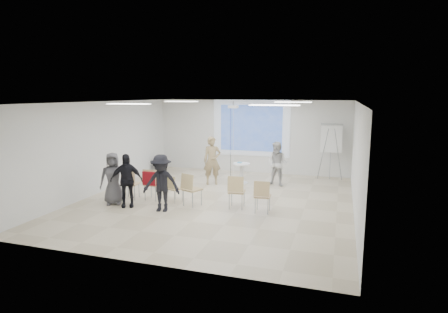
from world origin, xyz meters
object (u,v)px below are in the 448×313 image
(audience_mid, at_px, (161,179))
(audience_outer, at_px, (113,175))
(player_left, at_px, (212,157))
(flipchart_easel, at_px, (331,139))
(chair_left_mid, at_px, (152,182))
(chair_left_inner, at_px, (173,186))
(player_right, at_px, (277,162))
(laptop, at_px, (175,187))
(audience_left, at_px, (126,177))
(pedestal_table, at_px, (241,172))
(chair_right_inner, at_px, (236,189))
(chair_right_far, at_px, (262,194))
(chair_center, at_px, (190,187))
(av_cart, at_px, (161,164))
(chair_far_left, at_px, (130,182))

(audience_mid, xyz_separation_m, audience_outer, (-1.68, 0.19, -0.04))
(player_left, bearing_deg, audience_outer, -145.83)
(flipchart_easel, bearing_deg, player_left, -154.47)
(chair_left_mid, relative_size, chair_left_inner, 1.18)
(chair_left_mid, distance_m, audience_outer, 1.17)
(audience_outer, bearing_deg, player_right, 14.98)
(laptop, bearing_deg, audience_left, 59.93)
(pedestal_table, bearing_deg, chair_left_mid, -125.22)
(player_right, distance_m, chair_left_inner, 4.02)
(audience_outer, bearing_deg, audience_mid, -32.24)
(player_left, height_order, chair_right_inner, player_left)
(chair_right_far, bearing_deg, chair_right_inner, 165.15)
(flipchart_easel, bearing_deg, audience_outer, -140.05)
(pedestal_table, xyz_separation_m, audience_outer, (-2.96, -3.61, 0.43))
(player_right, height_order, chair_center, player_right)
(flipchart_easel, height_order, av_cart, flipchart_easel)
(pedestal_table, height_order, audience_outer, audience_outer)
(player_left, distance_m, audience_left, 3.64)
(player_right, xyz_separation_m, chair_right_far, (0.13, -3.21, -0.33))
(laptop, relative_size, audience_outer, 0.18)
(pedestal_table, bearing_deg, chair_right_far, -65.58)
(player_left, bearing_deg, av_cart, 128.81)
(chair_right_inner, distance_m, av_cart, 5.97)
(flipchart_easel, relative_size, av_cart, 3.05)
(player_right, relative_size, laptop, 5.76)
(player_left, height_order, audience_left, player_left)
(chair_left_inner, bearing_deg, player_left, 103.79)
(player_left, distance_m, flipchart_easel, 4.56)
(av_cart, bearing_deg, flipchart_easel, -14.90)
(chair_far_left, bearing_deg, chair_left_mid, 1.46)
(chair_far_left, relative_size, chair_right_far, 1.04)
(audience_mid, bearing_deg, av_cart, 107.40)
(pedestal_table, distance_m, chair_right_far, 3.45)
(chair_left_inner, relative_size, chair_right_inner, 0.85)
(chair_left_inner, relative_size, laptop, 2.73)
(chair_center, xyz_separation_m, audience_left, (-1.75, -0.57, 0.31))
(chair_far_left, xyz_separation_m, audience_left, (0.31, -0.67, 0.33))
(chair_left_mid, relative_size, audience_outer, 0.57)
(audience_outer, xyz_separation_m, av_cart, (-0.81, 4.63, -0.54))
(chair_right_far, bearing_deg, av_cart, 137.96)
(player_right, height_order, audience_left, audience_left)
(player_right, distance_m, laptop, 3.94)
(chair_right_far, xyz_separation_m, laptop, (-2.75, 0.30, -0.10))
(pedestal_table, bearing_deg, chair_right_inner, -77.79)
(chair_right_far, distance_m, av_cart, 6.67)
(chair_far_left, height_order, flipchart_easel, flipchart_easel)
(chair_left_inner, xyz_separation_m, laptop, (0.03, 0.09, -0.05))
(player_left, relative_size, av_cart, 2.79)
(audience_outer, distance_m, flipchart_easel, 8.02)
(chair_right_inner, distance_m, audience_left, 3.19)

